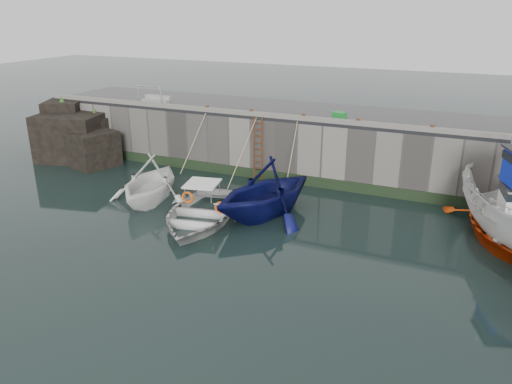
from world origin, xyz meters
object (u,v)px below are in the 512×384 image
at_px(bollard_c, 304,117).
at_px(bollard_a, 207,108).
at_px(boat_near_white, 151,200).
at_px(boat_near_blue, 200,220).
at_px(boat_near_blacktrim, 265,214).
at_px(bollard_d, 358,122).
at_px(ladder, 258,149).
at_px(bollard_e, 432,128).
at_px(bollard_b, 251,112).
at_px(fish_crate, 339,115).

bearing_deg(bollard_c, bollard_a, 180.00).
bearing_deg(boat_near_white, boat_near_blue, -29.68).
distance_m(boat_near_blue, bollard_a, 7.49).
height_order(boat_near_blacktrim, bollard_d, bollard_d).
distance_m(bollard_c, bollard_d, 2.60).
xyz_separation_m(ladder, bollard_a, (-3.00, 0.34, 1.71)).
bearing_deg(bollard_e, bollard_d, 180.00).
height_order(bollard_c, bollard_d, same).
relative_size(ladder, boat_near_blue, 0.58).
xyz_separation_m(boat_near_white, bollard_b, (2.69, 5.02, 3.30)).
xyz_separation_m(ladder, boat_near_blue, (-0.08, -5.72, -1.59)).
height_order(boat_near_blue, bollard_c, bollard_c).
bearing_deg(bollard_e, bollard_c, 180.00).
bearing_deg(boat_near_blue, fish_crate, 50.72).
bearing_deg(boat_near_blacktrim, bollard_e, 58.79).
relative_size(ladder, bollard_e, 11.43).
distance_m(ladder, boat_near_blacktrim, 4.87).
distance_m(ladder, bollard_e, 8.19).
xyz_separation_m(boat_near_blacktrim, bollard_e, (5.88, 4.42, 3.30)).
bearing_deg(bollard_e, bollard_b, 180.00).
height_order(ladder, fish_crate, fish_crate).
xyz_separation_m(boat_near_blue, boat_near_blacktrim, (2.20, 1.64, 0.00)).
height_order(bollard_a, bollard_c, same).
relative_size(boat_near_blue, bollard_c, 19.58).
distance_m(bollard_b, bollard_c, 2.70).
xyz_separation_m(bollard_b, bollard_e, (8.50, 0.00, 0.00)).
distance_m(bollard_d, bollard_e, 3.20).
bearing_deg(boat_near_blacktrim, bollard_d, 80.60).
bearing_deg(bollard_a, bollard_c, 0.00).
bearing_deg(bollard_c, bollard_e, 0.00).
xyz_separation_m(boat_near_blue, bollard_b, (-0.42, 6.06, 3.30)).
distance_m(boat_near_white, bollard_a, 6.01).
relative_size(bollard_d, bollard_e, 1.00).
height_order(boat_near_blacktrim, bollard_b, bollard_b).
height_order(boat_near_blue, fish_crate, fish_crate).
relative_size(boat_near_blacktrim, bollard_d, 18.60).
distance_m(fish_crate, bollard_a, 6.73).
bearing_deg(ladder, bollard_b, 146.14).
relative_size(boat_near_white, bollard_a, 16.32).
distance_m(bollard_a, bollard_b, 2.50).
distance_m(boat_near_white, boat_near_blacktrim, 5.34).
distance_m(boat_near_blue, bollard_d, 8.45).
height_order(boat_near_blue, boat_near_blacktrim, boat_near_blacktrim).
distance_m(ladder, boat_near_white, 5.88).
bearing_deg(boat_near_blacktrim, bollard_a, 161.04).
xyz_separation_m(fish_crate, bollard_c, (-1.44, -1.08, -0.01)).
height_order(boat_near_blue, bollard_e, bollard_e).
height_order(ladder, bollard_c, bollard_c).
bearing_deg(bollard_e, fish_crate, 166.12).
bearing_deg(bollard_d, fish_crate, 137.07).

